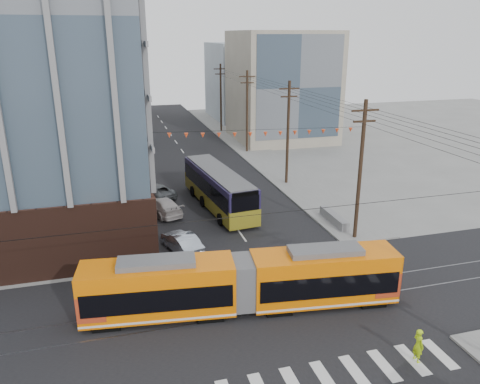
% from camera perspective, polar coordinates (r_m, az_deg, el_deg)
% --- Properties ---
extents(ground, '(160.00, 160.00, 0.00)m').
position_cam_1_polar(ground, '(26.58, 8.99, -17.14)').
color(ground, slate).
extents(bg_bldg_nw_near, '(18.00, 16.00, 18.00)m').
position_cam_1_polar(bg_bldg_nw_near, '(72.04, -22.18, 12.19)').
color(bg_bldg_nw_near, '#8C99A5').
rests_on(bg_bldg_nw_near, ground).
extents(bg_bldg_ne_near, '(14.00, 14.00, 16.00)m').
position_cam_1_polar(bg_bldg_ne_near, '(72.46, 5.08, 12.69)').
color(bg_bldg_ne_near, gray).
rests_on(bg_bldg_ne_near, ground).
extents(bg_bldg_nw_far, '(16.00, 18.00, 20.00)m').
position_cam_1_polar(bg_bldg_nw_far, '(91.64, -19.17, 14.26)').
color(bg_bldg_nw_far, gray).
rests_on(bg_bldg_nw_far, ground).
extents(bg_bldg_ne_far, '(16.00, 16.00, 14.00)m').
position_cam_1_polar(bg_bldg_ne_far, '(92.02, 1.74, 13.38)').
color(bg_bldg_ne_far, '#8C99A5').
rests_on(bg_bldg_ne_far, ground).
extents(utility_pole_far, '(0.30, 0.30, 11.00)m').
position_cam_1_polar(utility_pole_far, '(78.15, -2.35, 11.33)').
color(utility_pole_far, black).
rests_on(utility_pole_far, ground).
extents(streetcar, '(18.51, 4.83, 3.53)m').
position_cam_1_polar(streetcar, '(27.61, 0.37, -11.05)').
color(streetcar, orange).
rests_on(streetcar, ground).
extents(city_bus, '(4.22, 13.21, 3.68)m').
position_cam_1_polar(city_bus, '(43.62, -2.64, 0.46)').
color(city_bus, '#221B41').
rests_on(city_bus, ground).
extents(parked_car_silver, '(2.79, 4.79, 1.49)m').
position_cam_1_polar(parked_car_silver, '(35.31, -7.10, -6.11)').
color(parked_car_silver, '#A6B2C2').
rests_on(parked_car_silver, ground).
extents(parked_car_white, '(3.68, 5.64, 1.52)m').
position_cam_1_polar(parked_car_white, '(42.69, -9.46, -1.73)').
color(parked_car_white, '#B8B1B0').
rests_on(parked_car_white, ground).
extents(parked_car_grey, '(4.04, 5.51, 1.39)m').
position_cam_1_polar(parked_car_grey, '(47.19, -10.21, 0.13)').
color(parked_car_grey, '#4D5155').
rests_on(parked_car_grey, ground).
extents(pedestrian, '(0.45, 0.67, 1.81)m').
position_cam_1_polar(pedestrian, '(25.81, 20.91, -17.05)').
color(pedestrian, '#AFDB12').
rests_on(pedestrian, ground).
extents(jersey_barrier, '(1.07, 4.43, 0.88)m').
position_cam_1_polar(jersey_barrier, '(40.95, 11.37, -3.23)').
color(jersey_barrier, gray).
rests_on(jersey_barrier, ground).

